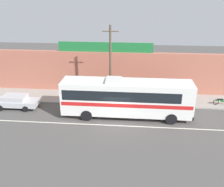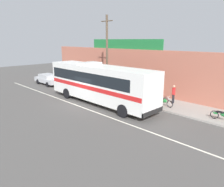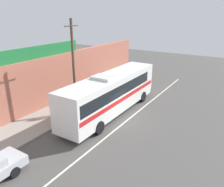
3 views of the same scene
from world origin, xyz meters
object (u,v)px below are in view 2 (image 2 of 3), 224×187
utility_pole (107,55)px  pedestrian_far_right (102,81)px  motorcycle_orange (163,101)px  intercity_bus (98,82)px  motorcycle_black (223,115)px  pedestrian_far_left (174,93)px  parked_car (48,79)px

utility_pole → pedestrian_far_right: size_ratio=4.89×
utility_pole → motorcycle_orange: bearing=4.4°
intercity_bus → motorcycle_black: size_ratio=6.65×
motorcycle_orange → pedestrian_far_left: bearing=80.6°
parked_car → motorcycle_orange: size_ratio=2.42×
motorcycle_black → motorcycle_orange: 4.97m
intercity_bus → motorcycle_black: bearing=17.7°
parked_car → pedestrian_far_left: 16.94m
motorcycle_black → pedestrian_far_left: size_ratio=1.07×
parked_car → motorcycle_black: (21.30, 2.29, -0.17)m
utility_pole → pedestrian_far_right: 3.91m
motorcycle_orange → parked_car: bearing=-171.9°
parked_car → motorcycle_orange: (16.32, 2.32, -0.17)m
utility_pole → pedestrian_far_right: (-1.94, 1.04, -3.23)m
pedestrian_far_right → pedestrian_far_left: bearing=5.1°
intercity_bus → utility_pole: bearing=122.1°
parked_car → utility_pole: utility_pole is taller
motorcycle_orange → utility_pole: bearing=-175.6°
utility_pole → pedestrian_far_left: utility_pole is taller
motorcycle_black → pedestrian_far_left: 4.98m
intercity_bus → pedestrian_far_left: bearing=40.9°
motorcycle_black → pedestrian_far_left: bearing=164.3°
parked_car → pedestrian_far_right: size_ratio=2.74×
motorcycle_black → motorcycle_orange: size_ratio=0.98×
intercity_bus → parked_car: bearing=175.5°
motorcycle_orange → pedestrian_far_right: size_ratio=1.13×
pedestrian_far_right → parked_car: bearing=-159.8°
utility_pole → motorcycle_orange: (6.68, 0.52, -3.77)m
motorcycle_black → utility_pole: bearing=-177.6°
motorcycle_orange → intercity_bus: bearing=-147.3°
utility_pole → motorcycle_black: bearing=2.4°
pedestrian_far_right → utility_pole: bearing=-28.2°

